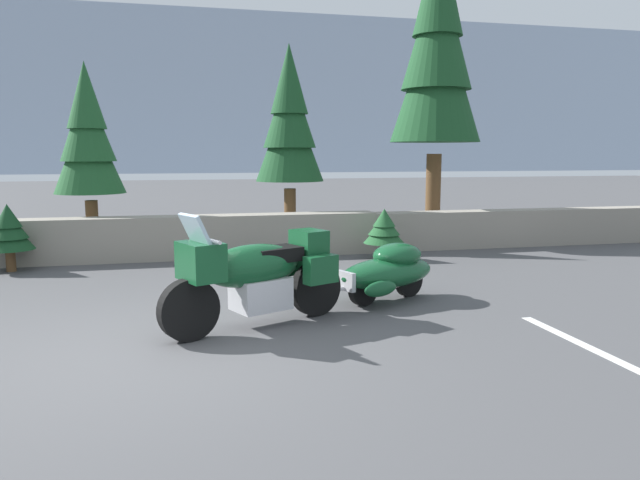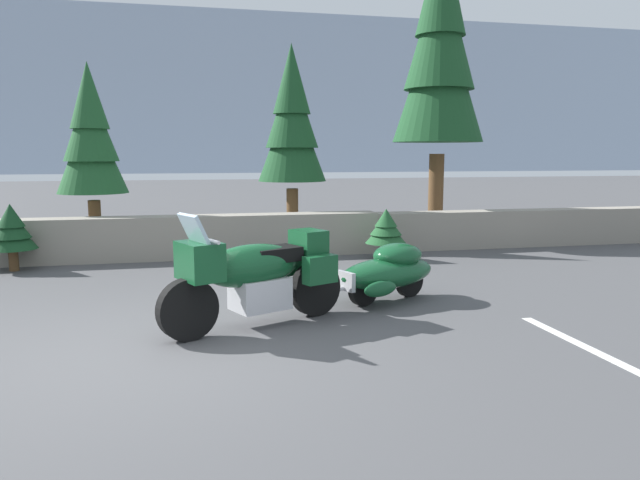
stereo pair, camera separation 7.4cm
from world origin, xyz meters
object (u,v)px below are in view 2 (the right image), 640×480
at_px(pine_tree_tall, 440,46).
at_px(pine_tree_far_right, 292,121).
at_px(car_shaped_trailer, 388,270).
at_px(pine_tree_secondary, 90,135).
at_px(touring_motorcycle, 255,273).

xyz_separation_m(pine_tree_tall, pine_tree_far_right, (-3.18, 0.17, -1.58)).
height_order(car_shaped_trailer, pine_tree_secondary, pine_tree_secondary).
distance_m(touring_motorcycle, pine_tree_tall, 8.20).
distance_m(car_shaped_trailer, pine_tree_tall, 6.81).
height_order(car_shaped_trailer, pine_tree_tall, pine_tree_tall).
xyz_separation_m(car_shaped_trailer, pine_tree_secondary, (-4.33, 4.75, 1.88)).
distance_m(pine_tree_secondary, pine_tree_far_right, 3.96).
bearing_deg(touring_motorcycle, pine_tree_secondary, 114.00).
height_order(car_shaped_trailer, pine_tree_far_right, pine_tree_far_right).
relative_size(touring_motorcycle, pine_tree_secondary, 0.59).
height_order(touring_motorcycle, car_shaped_trailer, touring_motorcycle).
relative_size(pine_tree_tall, pine_tree_secondary, 1.84).
height_order(pine_tree_secondary, pine_tree_far_right, pine_tree_far_right).
xyz_separation_m(touring_motorcycle, pine_tree_tall, (4.63, 5.74, 3.59)).
bearing_deg(touring_motorcycle, car_shaped_trailer, 24.01).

